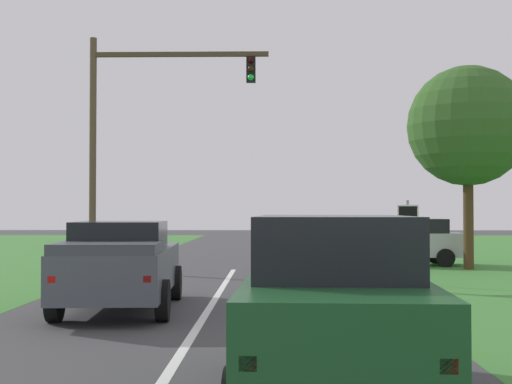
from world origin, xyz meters
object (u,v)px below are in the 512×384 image
traffic_light (135,120)px  keep_moving_sign (408,231)px  crossing_suv_far (403,241)px  red_suv_near (334,306)px  pickup_truck_lead (121,264)px  oak_tree_right (468,126)px

traffic_light → keep_moving_sign: traffic_light is taller
traffic_light → crossing_suv_far: (9.81, 2.59, -4.35)m
red_suv_near → keep_moving_sign: (3.18, 12.55, 0.46)m
pickup_truck_lead → keep_moving_sign: (7.02, 5.34, 0.55)m
keep_moving_sign → crossing_suv_far: (1.17, 7.29, -0.60)m
traffic_light → keep_moving_sign: bearing=-28.6°
pickup_truck_lead → keep_moving_sign: size_ratio=2.29×
crossing_suv_far → traffic_light: bearing=-165.2°
pickup_truck_lead → traffic_light: bearing=99.1°
traffic_light → keep_moving_sign: 10.53m
keep_moving_sign → oak_tree_right: 7.21m
keep_moving_sign → red_suv_near: bearing=-104.2°
traffic_light → oak_tree_right: size_ratio=1.13×
pickup_truck_lead → oak_tree_right: oak_tree_right is taller
red_suv_near → pickup_truck_lead: 8.18m
pickup_truck_lead → oak_tree_right: bearing=46.5°
red_suv_near → pickup_truck_lead: bearing=118.1°
pickup_truck_lead → traffic_light: 11.05m
traffic_light → crossing_suv_far: bearing=14.8°
red_suv_near → oak_tree_right: bearing=70.5°
oak_tree_right → crossing_suv_far: bearing=136.6°
red_suv_near → oak_tree_right: size_ratio=0.65×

